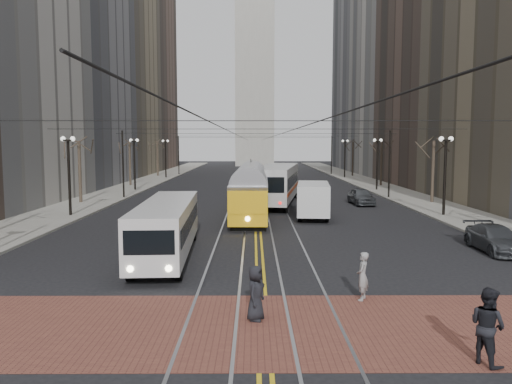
{
  "coord_description": "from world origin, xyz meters",
  "views": [
    {
      "loc": [
        -0.28,
        -18.25,
        5.41
      ],
      "look_at": [
        -0.16,
        6.19,
        3.0
      ],
      "focal_mm": 35.0,
      "sensor_mm": 36.0,
      "label": 1
    }
  ],
  "objects_px": {
    "sedan_grey": "(361,196)",
    "streetcar": "(250,197)",
    "rear_bus": "(277,185)",
    "pedestrian_a": "(256,293)",
    "pedestrian_b": "(363,276)",
    "pedestrian_c": "(488,326)",
    "sedan_parked": "(496,239)",
    "clock_tower": "(255,12)",
    "transit_bus": "(167,230)",
    "cargo_van": "(313,201)"
  },
  "relations": [
    {
      "from": "sedan_grey",
      "to": "streetcar",
      "type": "bearing_deg",
      "value": -144.88
    },
    {
      "from": "rear_bus",
      "to": "sedan_grey",
      "type": "height_order",
      "value": "rear_bus"
    },
    {
      "from": "pedestrian_a",
      "to": "pedestrian_b",
      "type": "xyz_separation_m",
      "value": [
        3.69,
        1.93,
        -0.01
      ]
    },
    {
      "from": "sedan_grey",
      "to": "rear_bus",
      "type": "bearing_deg",
      "value": 175.59
    },
    {
      "from": "pedestrian_b",
      "to": "pedestrian_c",
      "type": "bearing_deg",
      "value": 43.4
    },
    {
      "from": "pedestrian_b",
      "to": "pedestrian_a",
      "type": "bearing_deg",
      "value": -40.35
    },
    {
      "from": "sedan_parked",
      "to": "pedestrian_c",
      "type": "relative_size",
      "value": 2.35
    },
    {
      "from": "clock_tower",
      "to": "pedestrian_b",
      "type": "distance_m",
      "value": 109.35
    },
    {
      "from": "streetcar",
      "to": "pedestrian_c",
      "type": "xyz_separation_m",
      "value": [
        5.94,
        -24.14,
        -0.56
      ]
    },
    {
      "from": "clock_tower",
      "to": "sedan_grey",
      "type": "height_order",
      "value": "clock_tower"
    },
    {
      "from": "transit_bus",
      "to": "pedestrian_a",
      "type": "distance_m",
      "value": 9.48
    },
    {
      "from": "sedan_parked",
      "to": "pedestrian_b",
      "type": "distance_m",
      "value": 11.33
    },
    {
      "from": "pedestrian_c",
      "to": "clock_tower",
      "type": "bearing_deg",
      "value": -22.79
    },
    {
      "from": "cargo_van",
      "to": "pedestrian_c",
      "type": "relative_size",
      "value": 2.98
    },
    {
      "from": "pedestrian_b",
      "to": "pedestrian_c",
      "type": "xyz_separation_m",
      "value": [
        1.96,
        -5.0,
        0.12
      ]
    },
    {
      "from": "transit_bus",
      "to": "pedestrian_b",
      "type": "height_order",
      "value": "transit_bus"
    },
    {
      "from": "streetcar",
      "to": "sedan_grey",
      "type": "bearing_deg",
      "value": 39.42
    },
    {
      "from": "clock_tower",
      "to": "transit_bus",
      "type": "relative_size",
      "value": 6.25
    },
    {
      "from": "clock_tower",
      "to": "pedestrian_b",
      "type": "bearing_deg",
      "value": -88.08
    },
    {
      "from": "cargo_van",
      "to": "sedan_grey",
      "type": "height_order",
      "value": "cargo_van"
    },
    {
      "from": "cargo_van",
      "to": "sedan_grey",
      "type": "relative_size",
      "value": 1.32
    },
    {
      "from": "streetcar",
      "to": "pedestrian_a",
      "type": "distance_m",
      "value": 21.08
    },
    {
      "from": "sedan_grey",
      "to": "sedan_parked",
      "type": "bearing_deg",
      "value": -85.38
    },
    {
      "from": "pedestrian_a",
      "to": "pedestrian_b",
      "type": "bearing_deg",
      "value": -43.44
    },
    {
      "from": "clock_tower",
      "to": "pedestrian_a",
      "type": "distance_m",
      "value": 111.12
    },
    {
      "from": "sedan_grey",
      "to": "pedestrian_b",
      "type": "bearing_deg",
      "value": -105.2
    },
    {
      "from": "sedan_grey",
      "to": "sedan_parked",
      "type": "height_order",
      "value": "sedan_grey"
    },
    {
      "from": "cargo_van",
      "to": "transit_bus",
      "type": "bearing_deg",
      "value": -118.41
    },
    {
      "from": "pedestrian_a",
      "to": "pedestrian_c",
      "type": "bearing_deg",
      "value": -99.61
    },
    {
      "from": "clock_tower",
      "to": "streetcar",
      "type": "relative_size",
      "value": 5.09
    },
    {
      "from": "cargo_van",
      "to": "sedan_grey",
      "type": "distance_m",
      "value": 9.6
    },
    {
      "from": "transit_bus",
      "to": "streetcar",
      "type": "bearing_deg",
      "value": 70.11
    },
    {
      "from": "cargo_van",
      "to": "sedan_parked",
      "type": "bearing_deg",
      "value": -48.6
    },
    {
      "from": "sedan_parked",
      "to": "streetcar",
      "type": "bearing_deg",
      "value": 138.06
    },
    {
      "from": "pedestrian_a",
      "to": "pedestrian_b",
      "type": "relative_size",
      "value": 1.01
    },
    {
      "from": "sedan_grey",
      "to": "pedestrian_c",
      "type": "bearing_deg",
      "value": -99.88
    },
    {
      "from": "transit_bus",
      "to": "pedestrian_a",
      "type": "bearing_deg",
      "value": -66.66
    },
    {
      "from": "rear_bus",
      "to": "sedan_grey",
      "type": "xyz_separation_m",
      "value": [
        7.4,
        -0.16,
        -0.97
      ]
    },
    {
      "from": "transit_bus",
      "to": "streetcar",
      "type": "relative_size",
      "value": 0.81
    },
    {
      "from": "transit_bus",
      "to": "rear_bus",
      "type": "relative_size",
      "value": 0.81
    },
    {
      "from": "rear_bus",
      "to": "pedestrian_b",
      "type": "relative_size",
      "value": 7.78
    },
    {
      "from": "pedestrian_b",
      "to": "streetcar",
      "type": "bearing_deg",
      "value": -146.31
    },
    {
      "from": "transit_bus",
      "to": "cargo_van",
      "type": "distance_m",
      "value": 14.76
    },
    {
      "from": "streetcar",
      "to": "cargo_van",
      "type": "bearing_deg",
      "value": -4.1
    },
    {
      "from": "cargo_van",
      "to": "pedestrian_c",
      "type": "distance_m",
      "value": 23.77
    },
    {
      "from": "sedan_grey",
      "to": "transit_bus",
      "type": "bearing_deg",
      "value": -127.01
    },
    {
      "from": "streetcar",
      "to": "cargo_van",
      "type": "relative_size",
      "value": 2.28
    },
    {
      "from": "clock_tower",
      "to": "rear_bus",
      "type": "xyz_separation_m",
      "value": [
        1.8,
        -76.55,
        -34.26
      ]
    },
    {
      "from": "transit_bus",
      "to": "sedan_parked",
      "type": "relative_size",
      "value": 2.35
    },
    {
      "from": "clock_tower",
      "to": "transit_bus",
      "type": "xyz_separation_m",
      "value": [
        -4.38,
        -96.93,
        -34.64
      ]
    }
  ]
}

